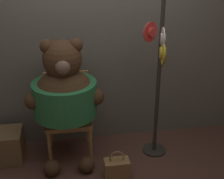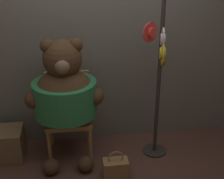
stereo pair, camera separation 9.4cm
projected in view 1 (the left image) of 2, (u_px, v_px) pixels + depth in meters
name	position (u px, v px, depth m)	size (l,w,h in m)	color
ground_plane	(108.00, 169.00, 3.45)	(14.00, 14.00, 0.00)	brown
wall_back	(98.00, 44.00, 3.64)	(8.00, 0.10, 2.46)	slate
chair	(68.00, 111.00, 3.60)	(0.51, 0.46, 0.96)	#B2844C
teddy_bear	(65.00, 95.00, 3.34)	(0.83, 0.74, 1.42)	#4C331E
hat_display_rack	(158.00, 76.00, 3.35)	(0.38, 0.50, 1.81)	#332D28
handbag_on_ground	(117.00, 167.00, 3.32)	(0.27, 0.15, 0.31)	#A87A47
wooden_crate	(7.00, 146.00, 3.56)	(0.36, 0.36, 0.36)	brown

